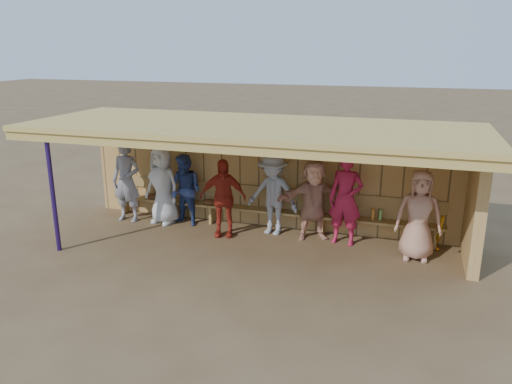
% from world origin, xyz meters
% --- Properties ---
extents(ground, '(90.00, 90.00, 0.00)m').
position_xyz_m(ground, '(0.00, 0.00, 0.00)').
color(ground, brown).
rests_on(ground, ground).
extents(player_a, '(0.70, 0.47, 1.92)m').
position_xyz_m(player_a, '(-3.23, 0.62, 0.96)').
color(player_a, gray).
rests_on(player_a, ground).
extents(player_b, '(0.98, 0.75, 1.80)m').
position_xyz_m(player_b, '(-2.36, 0.73, 0.90)').
color(player_b, silver).
rests_on(player_b, ground).
extents(player_c, '(0.92, 0.79, 1.63)m').
position_xyz_m(player_c, '(-1.81, 0.77, 0.82)').
color(player_c, navy).
rests_on(player_c, ground).
extents(player_d, '(1.06, 0.62, 1.69)m').
position_xyz_m(player_d, '(-0.75, 0.38, 0.85)').
color(player_d, '#A8291A').
rests_on(player_d, ground).
extents(player_e, '(1.25, 0.85, 1.79)m').
position_xyz_m(player_e, '(0.24, 0.81, 0.89)').
color(player_e, '#94979C').
rests_on(player_e, ground).
extents(player_f, '(1.66, 1.09, 1.72)m').
position_xyz_m(player_f, '(1.12, 0.81, 0.86)').
color(player_f, '#DE9C7D').
rests_on(player_f, ground).
extents(player_g, '(0.74, 0.53, 1.92)m').
position_xyz_m(player_g, '(1.80, 0.71, 0.96)').
color(player_g, '#B11C3E').
rests_on(player_g, ground).
extents(player_h, '(0.88, 0.59, 1.75)m').
position_xyz_m(player_h, '(3.23, 0.35, 0.88)').
color(player_h, tan).
rests_on(player_h, ground).
extents(dugout_structure, '(8.80, 3.20, 2.50)m').
position_xyz_m(dugout_structure, '(0.39, 0.69, 1.69)').
color(dugout_structure, tan).
rests_on(dugout_structure, ground).
extents(bench, '(7.60, 0.34, 0.93)m').
position_xyz_m(bench, '(0.00, 1.12, 0.53)').
color(bench, tan).
rests_on(bench, ground).
extents(dugout_equipment, '(6.67, 0.62, 0.80)m').
position_xyz_m(dugout_equipment, '(-0.82, 0.99, 0.49)').
color(dugout_equipment, gold).
rests_on(dugout_equipment, ground).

